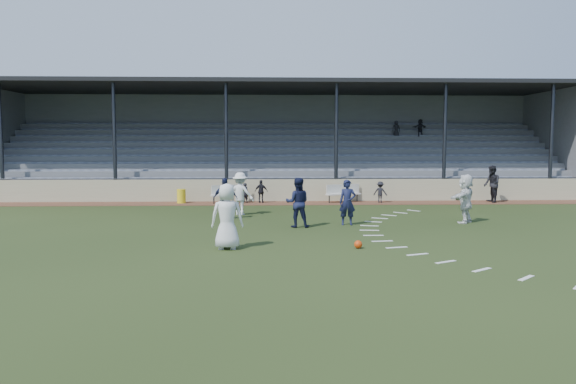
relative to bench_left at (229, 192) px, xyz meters
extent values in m
plane|color=#233214|center=(2.79, -10.65, -0.58)|extent=(90.00, 90.00, 0.00)
cube|color=brown|center=(2.79, -0.15, -0.57)|extent=(34.00, 2.00, 0.02)
cube|color=#B8B18E|center=(2.79, 0.90, 0.02)|extent=(34.00, 0.18, 1.20)
cube|color=beige|center=(0.00, -0.12, -0.13)|extent=(1.99, 1.18, 0.06)
cube|color=beige|center=(0.00, 0.10, 0.12)|extent=(1.85, 0.87, 0.54)
cylinder|color=#282A2F|center=(-0.78, -0.47, -0.36)|extent=(0.06, 0.06, 0.40)
cylinder|color=#282A2F|center=(0.78, 0.22, -0.36)|extent=(0.06, 0.06, 0.40)
cube|color=beige|center=(6.08, 0.09, -0.13)|extent=(2.01, 1.10, 0.06)
cube|color=beige|center=(6.08, 0.31, 0.12)|extent=(1.89, 0.78, 0.54)
cylinder|color=#282A2F|center=(5.29, -0.22, -0.36)|extent=(0.06, 0.06, 0.40)
cylinder|color=#282A2F|center=(6.87, 0.40, -0.36)|extent=(0.06, 0.06, 0.40)
cylinder|color=yellow|center=(-2.53, 0.02, -0.20)|extent=(0.46, 0.46, 0.73)
sphere|color=red|center=(4.73, -12.99, -0.46)|extent=(0.25, 0.25, 0.25)
imported|color=silver|center=(0.77, -12.92, 0.41)|extent=(0.98, 0.64, 1.98)
imported|color=#141838|center=(5.10, -8.11, 0.30)|extent=(0.67, 0.46, 1.76)
imported|color=#141838|center=(3.13, -8.62, 0.36)|extent=(0.96, 0.77, 1.88)
imported|color=silver|center=(0.80, -4.85, 0.36)|extent=(1.37, 1.02, 1.88)
imported|color=#141838|center=(0.24, -6.22, 0.28)|extent=(1.03, 0.46, 1.73)
imported|color=silver|center=(9.90, -7.69, 0.39)|extent=(1.61, 1.75, 1.95)
imported|color=black|center=(13.97, -0.31, 0.42)|extent=(0.75, 0.96, 1.98)
imported|color=black|center=(0.82, -0.04, -0.03)|extent=(0.45, 0.38, 1.06)
imported|color=black|center=(1.69, 0.02, 0.04)|extent=(0.76, 0.46, 1.20)
imported|color=black|center=(8.03, -0.11, 0.00)|extent=(0.83, 0.67, 1.12)
cube|color=slate|center=(2.79, 1.45, 0.02)|extent=(34.00, 0.80, 1.20)
cube|color=slate|center=(2.79, 1.55, 0.67)|extent=(33.00, 0.28, 0.10)
cube|color=slate|center=(2.79, 2.25, 0.22)|extent=(34.00, 0.80, 1.60)
cube|color=slate|center=(2.79, 2.35, 1.07)|extent=(33.00, 0.28, 0.10)
cube|color=slate|center=(2.79, 3.05, 0.42)|extent=(34.00, 0.80, 2.00)
cube|color=slate|center=(2.79, 3.15, 1.47)|extent=(33.00, 0.28, 0.10)
cube|color=slate|center=(2.79, 3.85, 0.62)|extent=(34.00, 0.80, 2.40)
cube|color=slate|center=(2.79, 3.95, 1.87)|extent=(33.00, 0.28, 0.10)
cube|color=slate|center=(2.79, 4.65, 0.82)|extent=(34.00, 0.80, 2.80)
cube|color=slate|center=(2.79, 4.75, 2.27)|extent=(33.00, 0.28, 0.10)
cube|color=slate|center=(2.79, 5.45, 1.02)|extent=(34.00, 0.80, 3.20)
cube|color=slate|center=(2.79, 5.55, 2.67)|extent=(33.00, 0.28, 0.10)
cube|color=slate|center=(2.79, 6.25, 1.22)|extent=(34.00, 0.80, 3.60)
cube|color=slate|center=(2.79, 6.35, 3.07)|extent=(33.00, 0.28, 0.10)
cube|color=slate|center=(2.79, 7.05, 1.42)|extent=(34.00, 0.80, 4.00)
cube|color=slate|center=(2.79, 7.15, 3.47)|extent=(33.00, 0.28, 0.10)
cube|color=slate|center=(2.79, 7.85, 1.62)|extent=(34.00, 0.80, 4.40)
cube|color=slate|center=(2.79, 7.95, 3.87)|extent=(33.00, 0.28, 0.10)
cube|color=slate|center=(2.79, 8.45, 2.62)|extent=(34.00, 0.40, 6.40)
cube|color=slate|center=(-14.06, 4.85, 2.62)|extent=(0.30, 7.80, 6.40)
cube|color=slate|center=(19.64, 4.85, 2.62)|extent=(0.30, 7.80, 6.40)
cube|color=black|center=(2.79, 4.55, 5.92)|extent=(34.60, 9.00, 0.22)
cylinder|color=#282A2F|center=(-12.21, 1.00, 2.67)|extent=(0.20, 0.20, 6.50)
cylinder|color=#282A2F|center=(-6.21, 1.00, 2.67)|extent=(0.20, 0.20, 6.50)
cylinder|color=#282A2F|center=(-0.21, 1.00, 2.67)|extent=(0.20, 0.20, 6.50)
cylinder|color=#282A2F|center=(5.79, 1.00, 2.67)|extent=(0.20, 0.20, 6.50)
cylinder|color=#282A2F|center=(11.79, 1.00, 2.67)|extent=(0.20, 0.20, 6.50)
cylinder|color=#282A2F|center=(17.79, 1.00, 2.67)|extent=(0.20, 0.20, 6.50)
cylinder|color=#282A2F|center=(2.79, 0.90, 0.67)|extent=(34.00, 0.05, 0.05)
imported|color=black|center=(10.32, 6.29, 3.52)|extent=(0.52, 0.36, 1.02)
imported|color=black|center=(11.87, 6.29, 3.58)|extent=(1.09, 0.65, 1.12)
cube|color=white|center=(8.91, -3.64, -0.58)|extent=(0.54, 0.61, 0.01)
cube|color=white|center=(8.08, -4.42, -0.58)|extent=(0.59, 0.56, 0.01)
cube|color=white|center=(7.36, -5.31, -0.58)|extent=(0.64, 0.51, 0.01)
cube|color=white|center=(6.75, -6.27, -0.58)|extent=(0.67, 0.44, 0.01)
cube|color=white|center=(6.27, -7.30, -0.58)|extent=(0.70, 0.37, 0.01)
cube|color=white|center=(5.92, -8.39, -0.58)|extent=(0.71, 0.29, 0.01)
cube|color=white|center=(5.71, -9.51, -0.58)|extent=(0.71, 0.21, 0.01)
cube|color=white|center=(5.64, -10.65, -0.58)|extent=(0.70, 0.12, 0.01)
cube|color=white|center=(5.71, -11.78, -0.58)|extent=(0.71, 0.21, 0.01)
cube|color=white|center=(5.92, -12.90, -0.58)|extent=(0.71, 0.29, 0.01)
cube|color=white|center=(6.27, -13.99, -0.58)|extent=(0.70, 0.37, 0.01)
cube|color=white|center=(6.75, -15.02, -0.58)|extent=(0.67, 0.44, 0.01)
cube|color=white|center=(7.36, -15.99, -0.58)|extent=(0.64, 0.51, 0.01)
cube|color=white|center=(8.08, -16.87, -0.58)|extent=(0.59, 0.56, 0.01)
camera|label=1|loc=(1.95, -29.65, 2.60)|focal=35.00mm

